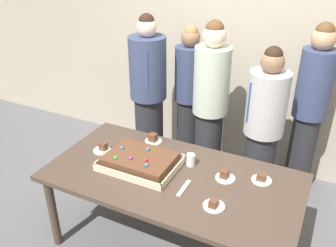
{
  "coord_description": "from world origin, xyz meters",
  "views": [
    {
      "loc": [
        0.97,
        -2.04,
        2.36
      ],
      "look_at": [
        -0.11,
        0.15,
        1.07
      ],
      "focal_mm": 38.6,
      "sensor_mm": 36.0,
      "label": 1
    }
  ],
  "objects_px": {
    "cake_server_utensil": "(184,188)",
    "person_serving_front": "(149,98)",
    "person_far_right_suit": "(263,132)",
    "plated_slice_near_left": "(214,205)",
    "plated_slice_near_right": "(225,176)",
    "drink_cup_nearest": "(191,160)",
    "party_table": "(172,183)",
    "plated_slice_far_right": "(261,179)",
    "person_striped_tie_right": "(309,112)",
    "plated_slice_far_left": "(153,139)",
    "plated_slice_center_front": "(103,148)",
    "sheet_cake": "(140,161)",
    "person_left_edge_reaching": "(189,97)",
    "person_green_shirt_behind": "(210,108)"
  },
  "relations": [
    {
      "from": "plated_slice_near_left",
      "to": "person_green_shirt_behind",
      "type": "xyz_separation_m",
      "value": [
        -0.45,
        1.11,
        0.16
      ]
    },
    {
      "from": "plated_slice_far_left",
      "to": "plated_slice_center_front",
      "type": "height_order",
      "value": "plated_slice_far_left"
    },
    {
      "from": "plated_slice_center_front",
      "to": "person_far_right_suit",
      "type": "distance_m",
      "value": 1.4
    },
    {
      "from": "person_serving_front",
      "to": "person_striped_tie_right",
      "type": "relative_size",
      "value": 1.0
    },
    {
      "from": "person_serving_front",
      "to": "person_striped_tie_right",
      "type": "height_order",
      "value": "person_serving_front"
    },
    {
      "from": "plated_slice_near_left",
      "to": "plated_slice_near_right",
      "type": "xyz_separation_m",
      "value": [
        -0.04,
        0.34,
        0.0
      ]
    },
    {
      "from": "person_serving_front",
      "to": "person_left_edge_reaching",
      "type": "xyz_separation_m",
      "value": [
        0.31,
        0.32,
        -0.06
      ]
    },
    {
      "from": "sheet_cake",
      "to": "person_far_right_suit",
      "type": "height_order",
      "value": "person_far_right_suit"
    },
    {
      "from": "plated_slice_far_left",
      "to": "plated_slice_far_right",
      "type": "distance_m",
      "value": 1.01
    },
    {
      "from": "party_table",
      "to": "plated_slice_far_right",
      "type": "bearing_deg",
      "value": 20.22
    },
    {
      "from": "plated_slice_near_left",
      "to": "plated_slice_center_front",
      "type": "bearing_deg",
      "value": 166.69
    },
    {
      "from": "person_serving_front",
      "to": "plated_slice_near_left",
      "type": "bearing_deg",
      "value": 20.52
    },
    {
      "from": "person_far_right_suit",
      "to": "person_serving_front",
      "type": "bearing_deg",
      "value": -49.3
    },
    {
      "from": "plated_slice_near_right",
      "to": "party_table",
      "type": "bearing_deg",
      "value": -159.69
    },
    {
      "from": "sheet_cake",
      "to": "cake_server_utensil",
      "type": "xyz_separation_m",
      "value": [
        0.43,
        -0.11,
        -0.04
      ]
    },
    {
      "from": "plated_slice_near_left",
      "to": "plated_slice_center_front",
      "type": "height_order",
      "value": "plated_slice_center_front"
    },
    {
      "from": "drink_cup_nearest",
      "to": "cake_server_utensil",
      "type": "relative_size",
      "value": 0.5
    },
    {
      "from": "sheet_cake",
      "to": "plated_slice_far_left",
      "type": "height_order",
      "value": "sheet_cake"
    },
    {
      "from": "party_table",
      "to": "plated_slice_far_left",
      "type": "distance_m",
      "value": 0.54
    },
    {
      "from": "drink_cup_nearest",
      "to": "person_green_shirt_behind",
      "type": "distance_m",
      "value": 0.74
    },
    {
      "from": "plated_slice_near_right",
      "to": "person_serving_front",
      "type": "distance_m",
      "value": 1.3
    },
    {
      "from": "person_far_right_suit",
      "to": "drink_cup_nearest",
      "type": "bearing_deg",
      "value": 9.67
    },
    {
      "from": "plated_slice_near_left",
      "to": "drink_cup_nearest",
      "type": "xyz_separation_m",
      "value": [
        -0.34,
        0.39,
        0.03
      ]
    },
    {
      "from": "party_table",
      "to": "person_left_edge_reaching",
      "type": "distance_m",
      "value": 1.26
    },
    {
      "from": "plated_slice_near_right",
      "to": "drink_cup_nearest",
      "type": "bearing_deg",
      "value": 170.69
    },
    {
      "from": "person_green_shirt_behind",
      "to": "sheet_cake",
      "type": "bearing_deg",
      "value": -0.01
    },
    {
      "from": "plated_slice_near_left",
      "to": "plated_slice_far_right",
      "type": "relative_size",
      "value": 1.0
    },
    {
      "from": "person_green_shirt_behind",
      "to": "cake_server_utensil",
      "type": "bearing_deg",
      "value": 25.3
    },
    {
      "from": "sheet_cake",
      "to": "plated_slice_center_front",
      "type": "distance_m",
      "value": 0.41
    },
    {
      "from": "plated_slice_near_left",
      "to": "person_far_right_suit",
      "type": "bearing_deg",
      "value": 85.23
    },
    {
      "from": "sheet_cake",
      "to": "person_striped_tie_right",
      "type": "distance_m",
      "value": 1.64
    },
    {
      "from": "party_table",
      "to": "plated_slice_near_left",
      "type": "distance_m",
      "value": 0.46
    },
    {
      "from": "plated_slice_center_front",
      "to": "person_left_edge_reaching",
      "type": "relative_size",
      "value": 0.09
    },
    {
      "from": "plated_slice_near_right",
      "to": "plated_slice_far_right",
      "type": "height_order",
      "value": "plated_slice_near_right"
    },
    {
      "from": "party_table",
      "to": "plated_slice_far_left",
      "type": "relative_size",
      "value": 12.93
    },
    {
      "from": "plated_slice_near_right",
      "to": "person_left_edge_reaching",
      "type": "height_order",
      "value": "person_left_edge_reaching"
    },
    {
      "from": "drink_cup_nearest",
      "to": "person_striped_tie_right",
      "type": "relative_size",
      "value": 0.06
    },
    {
      "from": "plated_slice_near_left",
      "to": "cake_server_utensil",
      "type": "height_order",
      "value": "plated_slice_near_left"
    },
    {
      "from": "person_far_right_suit",
      "to": "cake_server_utensil",
      "type": "bearing_deg",
      "value": 23.16
    },
    {
      "from": "plated_slice_far_left",
      "to": "person_serving_front",
      "type": "relative_size",
      "value": 0.09
    },
    {
      "from": "party_table",
      "to": "person_striped_tie_right",
      "type": "xyz_separation_m",
      "value": [
        0.81,
        1.21,
        0.26
      ]
    },
    {
      "from": "plated_slice_near_right",
      "to": "person_striped_tie_right",
      "type": "height_order",
      "value": "person_striped_tie_right"
    },
    {
      "from": "plated_slice_far_left",
      "to": "person_left_edge_reaching",
      "type": "relative_size",
      "value": 0.09
    },
    {
      "from": "party_table",
      "to": "person_far_right_suit",
      "type": "bearing_deg",
      "value": 58.66
    },
    {
      "from": "person_green_shirt_behind",
      "to": "plated_slice_far_left",
      "type": "bearing_deg",
      "value": -17.43
    },
    {
      "from": "sheet_cake",
      "to": "plated_slice_far_right",
      "type": "xyz_separation_m",
      "value": [
        0.91,
        0.23,
        -0.03
      ]
    },
    {
      "from": "cake_server_utensil",
      "to": "person_serving_front",
      "type": "xyz_separation_m",
      "value": [
        -0.83,
        0.98,
        0.16
      ]
    },
    {
      "from": "plated_slice_near_right",
      "to": "plated_slice_center_front",
      "type": "distance_m",
      "value": 1.06
    },
    {
      "from": "drink_cup_nearest",
      "to": "cake_server_utensil",
      "type": "height_order",
      "value": "drink_cup_nearest"
    },
    {
      "from": "plated_slice_near_left",
      "to": "person_far_right_suit",
      "type": "height_order",
      "value": "person_far_right_suit"
    }
  ]
}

